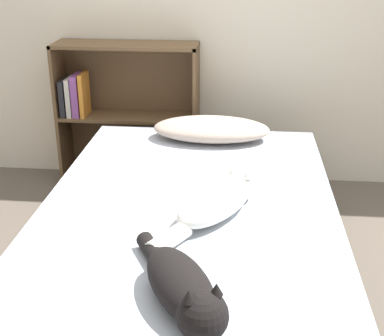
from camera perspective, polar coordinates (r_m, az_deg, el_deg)
The scene contains 6 objects.
ground_plane at distance 2.39m, azimuth -0.34°, elevation -13.75°, with size 8.00×8.00×0.00m, color brown.
bed at distance 2.26m, azimuth -0.35°, elevation -9.20°, with size 1.22×1.93×0.46m.
pillow at distance 2.83m, azimuth 2.08°, elevation 4.18°, with size 0.61×0.32×0.11m.
cat_light at distance 2.04m, azimuth 2.63°, elevation -3.64°, with size 0.41×0.56×0.14m.
cat_dark at distance 1.56m, azimuth -0.87°, elevation -12.85°, with size 0.35×0.53×0.16m.
bookshelf at distance 3.35m, azimuth -7.24°, elevation 5.99°, with size 0.85×0.26×0.88m.
Camera 1 is at (0.20, -1.90, 1.44)m, focal length 50.00 mm.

